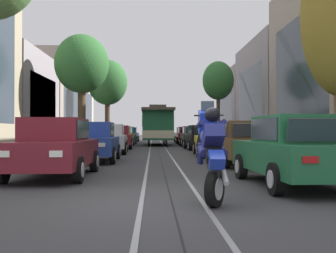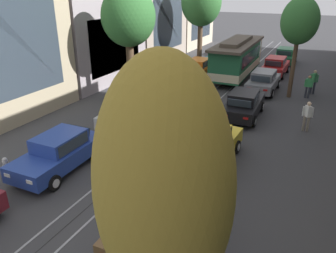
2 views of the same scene
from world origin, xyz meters
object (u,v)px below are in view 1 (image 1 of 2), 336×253
object	(u,v)px
street_tree_kerb_left_second	(82,65)
fire_hydrant	(43,153)
parked_car_silver_mid_left	(109,139)
parked_car_maroon_fourth_left	(118,137)
pedestrian_crossing_far	(232,135)
parked_car_green_near_right	(295,150)
parked_car_red_sixth_right	(187,135)
parked_car_navy_far_left	(130,134)
pedestrian_on_left_pavement	(258,135)
pedestrian_on_right_pavement	(232,134)
parked_car_orange_fifth_left	(122,136)
cable_car_trolley	(157,126)
parked_car_green_far_right	(184,135)
street_tree_kerb_left_mid	(107,83)
parked_car_brown_second_right	(242,143)
parked_car_yellow_mid_right	(215,140)
motorcycle_with_rider	(211,148)
street_tree_kerb_right_second	(218,81)
parked_car_maroon_near_left	(54,147)
parked_car_black_fourth_right	(201,137)
parked_car_teal_sixth_left	(126,135)
parked_car_blue_second_left	(93,142)

from	to	relation	value
street_tree_kerb_left_second	fire_hydrant	world-z (taller)	street_tree_kerb_left_second
parked_car_silver_mid_left	parked_car_maroon_fourth_left	world-z (taller)	same
pedestrian_crossing_far	fire_hydrant	world-z (taller)	pedestrian_crossing_far
parked_car_green_near_right	parked_car_red_sixth_right	xyz separation A→B (m)	(-0.06, 27.80, 0.00)
parked_car_green_near_right	parked_car_navy_far_left	bearing A→B (deg)	99.45
parked_car_silver_mid_left	pedestrian_on_left_pavement	distance (m)	9.63
parked_car_silver_mid_left	pedestrian_on_right_pavement	distance (m)	13.81
parked_car_orange_fifth_left	cable_car_trolley	world-z (taller)	cable_car_trolley
parked_car_green_far_right	street_tree_kerb_left_mid	distance (m)	9.93
parked_car_brown_second_right	parked_car_yellow_mid_right	distance (m)	5.17
motorcycle_with_rider	fire_hydrant	distance (m)	9.28
parked_car_navy_far_left	pedestrian_on_right_pavement	size ratio (longest dim) A/B	2.53
pedestrian_on_right_pavement	pedestrian_crossing_far	bearing A→B (deg)	-101.56
street_tree_kerb_right_second	parked_car_orange_fifth_left	bearing A→B (deg)	165.05
parked_car_maroon_near_left	parked_car_green_far_right	world-z (taller)	same
parked_car_green_near_right	parked_car_black_fourth_right	xyz separation A→B (m)	(-0.09, 16.70, 0.00)
parked_car_silver_mid_left	street_tree_kerb_left_mid	bearing A→B (deg)	96.88
parked_car_silver_mid_left	parked_car_brown_second_right	size ratio (longest dim) A/B	1.00
parked_car_maroon_fourth_left	cable_car_trolley	xyz separation A→B (m)	(2.74, 6.66, 0.86)
parked_car_orange_fifth_left	parked_car_green_near_right	world-z (taller)	same
parked_car_maroon_near_left	parked_car_black_fourth_right	xyz separation A→B (m)	(5.75, 14.75, 0.00)
motorcycle_with_rider	pedestrian_crossing_far	xyz separation A→B (m)	(5.24, 24.16, -0.03)
parked_car_green_far_right	fire_hydrant	distance (m)	28.04
motorcycle_with_rider	parked_car_yellow_mid_right	bearing A→B (deg)	80.76
street_tree_kerb_left_mid	parked_car_yellow_mid_right	bearing A→B (deg)	-67.98
parked_car_navy_far_left	pedestrian_on_left_pavement	xyz separation A→B (m)	(9.24, -18.53, 0.14)
street_tree_kerb_left_second	parked_car_navy_far_left	bearing A→B (deg)	83.84
parked_car_maroon_near_left	parked_car_teal_sixth_left	world-z (taller)	same
parked_car_orange_fifth_left	motorcycle_with_rider	world-z (taller)	motorcycle_with_rider
parked_car_navy_far_left	parked_car_black_fourth_right	xyz separation A→B (m)	(5.68, -17.92, 0.00)
parked_car_maroon_near_left	street_tree_kerb_left_second	bearing A→B (deg)	97.36
parked_car_green_near_right	pedestrian_on_right_pavement	size ratio (longest dim) A/B	2.53
parked_car_maroon_near_left	parked_car_yellow_mid_right	world-z (taller)	same
parked_car_blue_second_left	parked_car_yellow_mid_right	xyz separation A→B (m)	(5.45, 3.38, 0.00)
parked_car_yellow_mid_right	motorcycle_with_rider	bearing A→B (deg)	-99.24
parked_car_navy_far_left	parked_car_orange_fifth_left	bearing A→B (deg)	-90.05
parked_car_silver_mid_left	parked_car_maroon_fourth_left	xyz separation A→B (m)	(-0.02, 5.51, 0.00)
pedestrian_on_right_pavement	parked_car_red_sixth_right	bearing A→B (deg)	127.55
parked_car_maroon_fourth_left	parked_car_orange_fifth_left	world-z (taller)	same
parked_car_teal_sixth_left	street_tree_kerb_left_mid	world-z (taller)	street_tree_kerb_left_mid
street_tree_kerb_left_mid	fire_hydrant	xyz separation A→B (m)	(0.30, -23.01, -5.32)
parked_car_green_near_right	parked_car_green_far_right	distance (m)	32.91
parked_car_maroon_fourth_left	parked_car_navy_far_left	bearing A→B (deg)	90.57
parked_car_blue_second_left	street_tree_kerb_left_second	xyz separation A→B (m)	(-2.13, 9.27, 4.61)
parked_car_orange_fifth_left	parked_car_black_fourth_right	size ratio (longest dim) A/B	1.00
parked_car_orange_fifth_left	parked_car_green_near_right	xyz separation A→B (m)	(5.77, -23.97, 0.00)
parked_car_navy_far_left	cable_car_trolley	xyz separation A→B (m)	(2.90, -9.59, 0.86)
parked_car_red_sixth_right	parked_car_green_far_right	xyz separation A→B (m)	(0.13, 5.11, 0.00)
parked_car_orange_fifth_left	fire_hydrant	xyz separation A→B (m)	(-1.44, -18.14, -0.38)
pedestrian_on_left_pavement	motorcycle_with_rider	bearing A→B (deg)	-107.42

